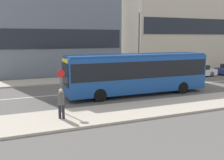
{
  "coord_description": "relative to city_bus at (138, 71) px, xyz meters",
  "views": [
    {
      "loc": [
        -6.04,
        -19.57,
        4.53
      ],
      "look_at": [
        1.12,
        -1.85,
        1.26
      ],
      "focal_mm": 40.0,
      "sensor_mm": 36.0,
      "label": 1
    }
  ],
  "objects": [
    {
      "name": "sidewalk_far",
      "position": [
        -3.18,
        8.4,
        -1.8
      ],
      "size": [
        44.0,
        3.5,
        0.13
      ],
      "color": "#B2A899",
      "rests_on": "ground_plane"
    },
    {
      "name": "apartment_block_left_tower",
      "position": [
        -3.61,
        14.91,
        6.05
      ],
      "size": [
        14.84,
        6.61,
        15.84
      ],
      "color": "slate",
      "rests_on": "ground_plane"
    },
    {
      "name": "parked_car_0",
      "position": [
        10.98,
        5.73,
        -1.23
      ],
      "size": [
        4.27,
        1.83,
        1.35
      ],
      "color": "silver",
      "rests_on": "ground_plane"
    },
    {
      "name": "pedestrian_near_stop",
      "position": [
        -6.86,
        -4.2,
        -0.79
      ],
      "size": [
        0.34,
        0.34,
        1.67
      ],
      "rotation": [
        0.0,
        0.0,
        -0.5
      ],
      "color": "#23232D",
      "rests_on": "sidewalk_near"
    },
    {
      "name": "city_bus",
      "position": [
        0.0,
        0.0,
        0.0
      ],
      "size": [
        11.57,
        2.46,
        3.24
      ],
      "rotation": [
        0.0,
        0.0,
        0.1
      ],
      "color": "#194793",
      "rests_on": "ground_plane"
    },
    {
      "name": "street_lamp",
      "position": [
        4.12,
        7.57,
        2.68
      ],
      "size": [
        0.36,
        0.36,
        7.29
      ],
      "color": "#4C4C51",
      "rests_on": "sidewalk_far"
    },
    {
      "name": "sidewalk_near",
      "position": [
        -3.18,
        -4.1,
        -1.8
      ],
      "size": [
        44.0,
        3.5,
        0.13
      ],
      "color": "#B2A899",
      "rests_on": "ground_plane"
    },
    {
      "name": "lane_centerline",
      "position": [
        -3.18,
        2.15,
        -1.86
      ],
      "size": [
        41.8,
        0.16,
        0.01
      ],
      "color": "silver",
      "rests_on": "ground_plane"
    },
    {
      "name": "ground_plane",
      "position": [
        -3.18,
        2.15,
        -1.87
      ],
      "size": [
        120.0,
        120.0,
        0.0
      ],
      "primitive_type": "plane",
      "color": "#595654"
    },
    {
      "name": "bus_stop_sign",
      "position": [
        -6.63,
        -3.06,
        -0.21
      ],
      "size": [
        0.44,
        0.12,
        2.62
      ],
      "color": "#4C4C51",
      "rests_on": "sidewalk_near"
    }
  ]
}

